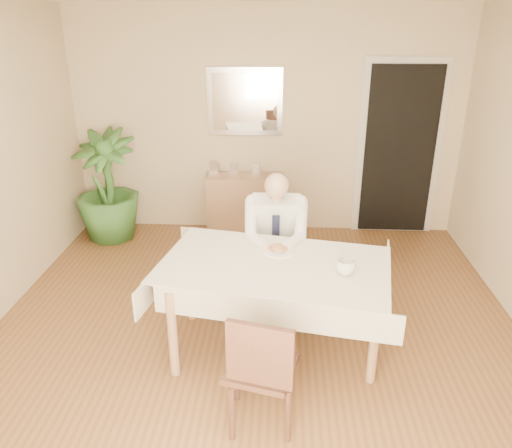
# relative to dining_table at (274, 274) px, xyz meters

# --- Properties ---
(room) EXTENTS (5.00, 5.02, 2.60)m
(room) POSITION_rel_dining_table_xyz_m (-0.15, -0.06, 0.63)
(room) COLOR brown
(room) RESTS_ON ground
(doorway) EXTENTS (0.96, 0.07, 2.10)m
(doorway) POSITION_rel_dining_table_xyz_m (1.40, 2.40, 0.33)
(doorway) COLOR beige
(doorway) RESTS_ON ground
(mirror) EXTENTS (0.86, 0.04, 0.76)m
(mirror) POSITION_rel_dining_table_xyz_m (-0.40, 2.41, 0.88)
(mirror) COLOR silver
(mirror) RESTS_ON room
(dining_table) EXTENTS (1.90, 1.32, 0.75)m
(dining_table) POSITION_rel_dining_table_xyz_m (0.00, 0.00, 0.00)
(dining_table) COLOR #8E6B49
(dining_table) RESTS_ON ground
(chair_far) EXTENTS (0.42, 0.42, 0.88)m
(chair_far) POSITION_rel_dining_table_xyz_m (-0.00, 0.88, -0.18)
(chair_far) COLOR #43281D
(chair_far) RESTS_ON ground
(chair_near) EXTENTS (0.50, 0.50, 0.87)m
(chair_near) POSITION_rel_dining_table_xyz_m (-0.06, -0.86, -0.18)
(chair_near) COLOR #43281D
(chair_near) RESTS_ON ground
(seated_man) EXTENTS (0.48, 0.72, 1.24)m
(seated_man) POSITION_rel_dining_table_xyz_m (-0.00, 0.59, 0.02)
(seated_man) COLOR white
(seated_man) RESTS_ON ground
(plate) EXTENTS (0.26, 0.26, 0.02)m
(plate) POSITION_rel_dining_table_xyz_m (0.03, 0.21, 0.09)
(plate) COLOR white
(plate) RESTS_ON dining_table
(food) EXTENTS (0.14, 0.14, 0.06)m
(food) POSITION_rel_dining_table_xyz_m (0.03, 0.21, 0.11)
(food) COLOR #8F5F35
(food) RESTS_ON dining_table
(knife) EXTENTS (0.01, 0.13, 0.01)m
(knife) POSITION_rel_dining_table_xyz_m (0.07, 0.15, 0.11)
(knife) COLOR silver
(knife) RESTS_ON dining_table
(fork) EXTENTS (0.01, 0.13, 0.01)m
(fork) POSITION_rel_dining_table_xyz_m (-0.01, 0.15, 0.11)
(fork) COLOR silver
(fork) RESTS_ON dining_table
(coffee_mug) EXTENTS (0.17, 0.17, 0.11)m
(coffee_mug) POSITION_rel_dining_table_xyz_m (0.51, -0.13, 0.14)
(coffee_mug) COLOR white
(coffee_mug) RESTS_ON dining_table
(sideboard) EXTENTS (0.93, 0.38, 0.72)m
(sideboard) POSITION_rel_dining_table_xyz_m (-0.40, 2.26, -0.31)
(sideboard) COLOR #8E6B49
(sideboard) RESTS_ON ground
(photo_frame_left) EXTENTS (0.10, 0.02, 0.14)m
(photo_frame_left) POSITION_rel_dining_table_xyz_m (-0.76, 2.27, 0.13)
(photo_frame_left) COLOR silver
(photo_frame_left) RESTS_ON sideboard
(photo_frame_center) EXTENTS (0.10, 0.02, 0.14)m
(photo_frame_center) POSITION_rel_dining_table_xyz_m (-0.52, 2.30, 0.13)
(photo_frame_center) COLOR silver
(photo_frame_center) RESTS_ON sideboard
(photo_frame_right) EXTENTS (0.10, 0.02, 0.14)m
(photo_frame_right) POSITION_rel_dining_table_xyz_m (-0.26, 2.29, 0.13)
(photo_frame_right) COLOR silver
(photo_frame_right) RESTS_ON sideboard
(potted_palm) EXTENTS (0.80, 0.80, 1.29)m
(potted_palm) POSITION_rel_dining_table_xyz_m (-1.97, 2.02, -0.02)
(potted_palm) COLOR #2A5520
(potted_palm) RESTS_ON ground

